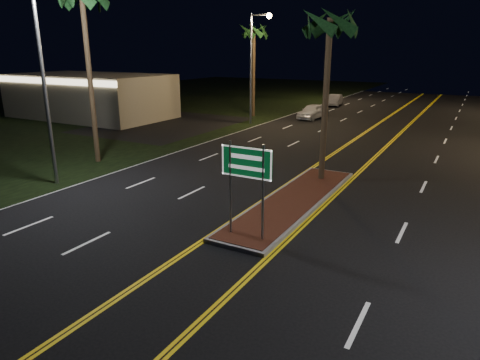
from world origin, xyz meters
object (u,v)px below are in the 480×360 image
Objects in this scene: commercial_building at (90,96)px; palm_left_far at (254,32)px; highway_sign at (246,171)px; median_island at (294,201)px; palm_median at (330,23)px; car_far at (335,99)px; streetlight_left_near at (47,62)px; streetlight_left_mid at (255,56)px; streetlight_left_far at (330,54)px; car_near at (312,110)px.

commercial_building is 16.47m from palm_left_far.
median_island is at bearing 90.00° from highway_sign.
car_far is at bearing 105.97° from palm_median.
streetlight_left_near and streetlight_left_mid have the same top height.
streetlight_left_near is (-10.61, 1.20, 3.25)m from highway_sign.
median_island is at bearing -90.00° from palm_median.
median_island is 34.11m from car_far.
palm_left_far is at bearing 121.36° from median_island.
car_near is (3.34, -14.73, -4.86)m from streetlight_left_far.
highway_sign is 27.50m from car_near.
palm_left_far is at bearing 118.67° from streetlight_left_mid.
car_far is (-8.45, 29.54, -6.55)m from palm_median.
streetlight_left_mid reaches higher than highway_sign.
car_near is (5.53, 1.27, -6.95)m from palm_left_far.
commercial_building is 22.49m from streetlight_left_near.
highway_sign is 0.36× the size of streetlight_left_mid.
car_far is at bearing 102.79° from highway_sign.
streetlight_left_mid is 1.89× the size of car_near.
streetlight_left_mid reaches higher than car_far.
commercial_building is (-26.00, 12.99, 1.92)m from median_island.
highway_sign is 31.17m from commercial_building.
streetlight_left_far is 1.02× the size of palm_left_far.
streetlight_left_far is at bearing 107.58° from palm_median.
streetlight_left_far reaches higher than palm_left_far.
highway_sign is (0.00, -4.20, 2.32)m from median_island.
median_island is 1.14× the size of streetlight_left_far.
palm_median is 1.74× the size of car_near.
commercial_building is at bearing 153.45° from median_island.
highway_sign is 0.36× the size of palm_left_far.
streetlight_left_far is at bearing 110.95° from car_far.
streetlight_left_near is (-10.61, -3.00, 5.57)m from median_island.
highway_sign is 11.17m from streetlight_left_near.
palm_median is at bearing 90.00° from median_island.
streetlight_left_far is at bearing 104.44° from highway_sign.
palm_median reaches higher than highway_sign.
palm_median is (0.00, 7.70, 4.87)m from highway_sign.
highway_sign is at bearing -90.00° from palm_median.
streetlight_left_near reaches higher than highway_sign.
streetlight_left_far is (-10.61, 41.20, 3.25)m from highway_sign.
car_near is at bearing 26.35° from commercial_building.
highway_sign is at bearing -75.56° from streetlight_left_far.
highway_sign is 28.77m from palm_left_far.
highway_sign is 9.11m from palm_median.
commercial_building is at bearing 159.95° from palm_median.
streetlight_left_far is 16.28m from palm_left_far.
highway_sign is at bearing -68.60° from car_near.
highway_sign is 38.22m from car_far.
streetlight_left_near is 40.00m from streetlight_left_far.
palm_median is (26.00, -9.49, 5.27)m from commercial_building.
streetlight_left_far is at bearing 57.35° from commercial_building.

